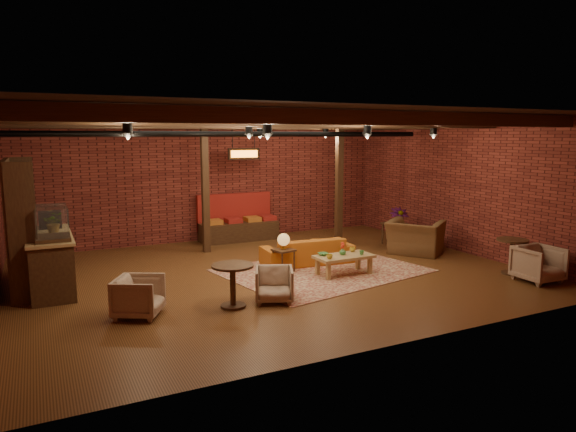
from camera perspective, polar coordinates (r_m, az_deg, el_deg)
name	(u,v)px	position (r m, az deg, el deg)	size (l,w,h in m)	color
floor	(273,274)	(10.59, -1.65, -6.48)	(10.00, 10.00, 0.00)	#3E240F
ceiling	(273,116)	(10.22, -1.73, 11.08)	(10.00, 8.00, 0.02)	black
wall_back	(211,181)	(14.00, -8.53, 3.85)	(10.00, 0.02, 3.20)	maroon
wall_front	(400,229)	(6.89, 12.30, -1.44)	(10.00, 0.02, 3.20)	maroon
wall_right	(460,186)	(13.16, 18.55, 3.17)	(0.02, 8.00, 3.20)	maroon
ceiling_beams	(273,122)	(10.22, -1.73, 10.41)	(9.80, 6.40, 0.22)	black
ceiling_pipe	(243,134)	(11.69, -5.02, 9.07)	(0.12, 0.12, 9.60)	black
post_left	(205,187)	(12.50, -9.18, 3.23)	(0.16, 0.16, 3.20)	black
post_right	(339,183)	(13.36, 5.69, 3.67)	(0.16, 0.16, 3.20)	black
service_counter	(49,246)	(10.49, -24.98, -3.00)	(0.80, 2.50, 1.60)	black
plant_counter	(53,221)	(10.61, -24.62, -0.53)	(0.35, 0.39, 0.30)	#337F33
shelving_hutch	(24,225)	(10.52, -27.31, -0.91)	(0.52, 2.00, 2.40)	black
banquette	(239,222)	(13.92, -5.51, -0.69)	(2.10, 0.70, 1.00)	maroon
service_sign	(244,154)	(13.31, -4.93, 6.90)	(0.86, 0.06, 0.30)	orange
ceiling_spotlights	(273,133)	(10.21, -1.72, 9.18)	(6.40, 4.40, 0.28)	black
rug	(323,270)	(10.88, 3.87, -6.05)	(3.90, 2.98, 0.01)	maroon
sofa	(307,251)	(11.39, 2.15, -3.87)	(2.01, 0.79, 0.59)	#B45D19
coffee_table	(343,257)	(10.52, 6.15, -4.59)	(1.20, 0.61, 0.66)	#A17C4B
side_table_lamp	(284,243)	(10.63, -0.49, -2.98)	(0.46, 0.46, 0.82)	black
round_table_left	(233,278)	(8.55, -6.16, -6.90)	(0.69, 0.69, 0.72)	black
armchair_a	(139,295)	(8.46, -16.26, -8.38)	(0.68, 0.64, 0.70)	beige
armchair_b	(274,283)	(8.84, -1.54, -7.43)	(0.63, 0.59, 0.65)	beige
armchair_right	(415,232)	(12.67, 13.98, -1.69)	(1.23, 0.80, 1.07)	brown
side_table_book	(394,224)	(13.62, 11.71, -0.92)	(0.55, 0.55, 0.60)	black
round_table_right	(512,251)	(11.46, 23.63, -3.55)	(0.62, 0.62, 0.73)	black
armchair_far	(539,262)	(11.10, 26.08, -4.64)	(0.75, 0.70, 0.77)	beige
plant_tall	(400,190)	(13.76, 12.30, 2.81)	(1.56, 1.56, 2.79)	#4C7F4C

